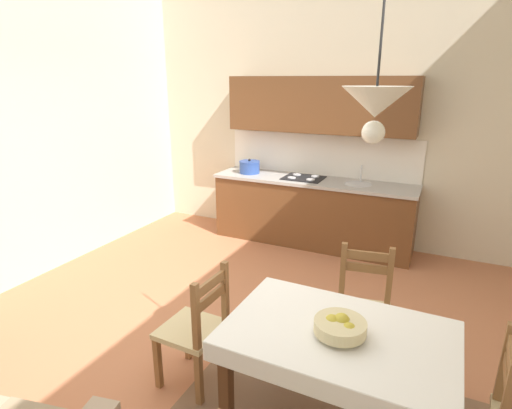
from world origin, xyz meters
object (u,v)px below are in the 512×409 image
dining_chair_tv_side (196,330)px  fruit_bowl (340,326)px  pendant_lamp (376,104)px  dining_chair_kitchen_side (363,310)px  dining_table (337,351)px  kitchen_cabinetry (313,182)px

dining_chair_tv_side → fruit_bowl: (1.04, -0.07, 0.37)m
dining_chair_tv_side → pendant_lamp: pendant_lamp is taller
dining_chair_kitchen_side → pendant_lamp: size_ratio=1.16×
dining_chair_kitchen_side → pendant_lamp: 1.84m
dining_table → pendant_lamp: pendant_lamp is taller
fruit_bowl → kitchen_cabinetry: bearing=110.5°
dining_chair_kitchen_side → pendant_lamp: (0.11, -0.88, 1.61)m
dining_chair_tv_side → dining_chair_kitchen_side: bearing=37.0°
kitchen_cabinetry → dining_chair_tv_side: 3.00m
kitchen_cabinetry → pendant_lamp: (1.24, -3.08, 1.20)m
dining_table → fruit_bowl: fruit_bowl is taller
dining_table → fruit_bowl: bearing=-67.8°
dining_table → dining_chair_tv_side: (-1.03, 0.03, -0.17)m
dining_table → fruit_bowl: size_ratio=4.46×
kitchen_cabinetry → fruit_bowl: bearing=-69.5°
kitchen_cabinetry → pendant_lamp: 3.53m
dining_chair_tv_side → fruit_bowl: 1.11m
dining_table → pendant_lamp: size_ratio=1.66×
fruit_bowl → pendant_lamp: bearing=-21.2°
dining_table → dining_chair_kitchen_side: bearing=89.7°
pendant_lamp → dining_table: bearing=146.4°
dining_table → dining_chair_tv_side: dining_chair_tv_side is taller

